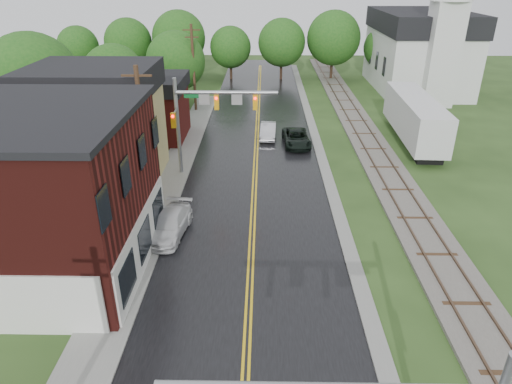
{
  "coord_description": "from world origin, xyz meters",
  "views": [
    {
      "loc": [
        0.62,
        -4.67,
        13.98
      ],
      "look_at": [
        0.25,
        16.7,
        3.5
      ],
      "focal_mm": 32.0,
      "sensor_mm": 36.0,
      "label": 1
    }
  ],
  "objects_px": {
    "church": "(423,43)",
    "suv_dark": "(296,138)",
    "utility_pole_c": "(193,67)",
    "semi_trailer": "(415,117)",
    "traffic_signal_far": "(206,109)",
    "utility_pole_b": "(143,136)",
    "pickup_white": "(169,225)",
    "tree_left_c": "(116,77)",
    "sedan_silver": "(268,131)",
    "tree_left_e": "(177,63)",
    "tree_left_b": "(35,83)"
  },
  "relations": [
    {
      "from": "tree_left_c",
      "to": "suv_dark",
      "type": "height_order",
      "value": "tree_left_c"
    },
    {
      "from": "traffic_signal_far",
      "to": "suv_dark",
      "type": "height_order",
      "value": "traffic_signal_far"
    },
    {
      "from": "utility_pole_b",
      "to": "pickup_white",
      "type": "height_order",
      "value": "utility_pole_b"
    },
    {
      "from": "traffic_signal_far",
      "to": "pickup_white",
      "type": "xyz_separation_m",
      "value": [
        -1.33,
        -8.9,
        -4.3
      ]
    },
    {
      "from": "church",
      "to": "pickup_white",
      "type": "distance_m",
      "value": 43.72
    },
    {
      "from": "church",
      "to": "semi_trailer",
      "type": "height_order",
      "value": "church"
    },
    {
      "from": "traffic_signal_far",
      "to": "utility_pole_b",
      "type": "height_order",
      "value": "utility_pole_b"
    },
    {
      "from": "utility_pole_b",
      "to": "suv_dark",
      "type": "relative_size",
      "value": 1.89
    },
    {
      "from": "suv_dark",
      "to": "tree_left_c",
      "type": "bearing_deg",
      "value": 155.45
    },
    {
      "from": "sedan_silver",
      "to": "tree_left_c",
      "type": "bearing_deg",
      "value": 165.46
    },
    {
      "from": "tree_left_b",
      "to": "sedan_silver",
      "type": "xyz_separation_m",
      "value": [
        18.89,
        3.34,
        -5.06
      ]
    },
    {
      "from": "utility_pole_c",
      "to": "semi_trailer",
      "type": "height_order",
      "value": "utility_pole_c"
    },
    {
      "from": "utility_pole_b",
      "to": "suv_dark",
      "type": "distance_m",
      "value": 15.78
    },
    {
      "from": "tree_left_b",
      "to": "pickup_white",
      "type": "bearing_deg",
      "value": -46.6
    },
    {
      "from": "traffic_signal_far",
      "to": "suv_dark",
      "type": "relative_size",
      "value": 1.54
    },
    {
      "from": "utility_pole_b",
      "to": "pickup_white",
      "type": "bearing_deg",
      "value": -62.84
    },
    {
      "from": "church",
      "to": "utility_pole_b",
      "type": "relative_size",
      "value": 2.22
    },
    {
      "from": "suv_dark",
      "to": "semi_trailer",
      "type": "bearing_deg",
      "value": 1.97
    },
    {
      "from": "church",
      "to": "utility_pole_b",
      "type": "distance_m",
      "value": 41.55
    },
    {
      "from": "tree_left_c",
      "to": "sedan_silver",
      "type": "height_order",
      "value": "tree_left_c"
    },
    {
      "from": "traffic_signal_far",
      "to": "tree_left_e",
      "type": "xyz_separation_m",
      "value": [
        -5.38,
        18.9,
        -0.16
      ]
    },
    {
      "from": "traffic_signal_far",
      "to": "pickup_white",
      "type": "distance_m",
      "value": 9.97
    },
    {
      "from": "traffic_signal_far",
      "to": "utility_pole_b",
      "type": "bearing_deg",
      "value": -123.68
    },
    {
      "from": "church",
      "to": "pickup_white",
      "type": "bearing_deg",
      "value": -124.84
    },
    {
      "from": "church",
      "to": "pickup_white",
      "type": "relative_size",
      "value": 4.33
    },
    {
      "from": "utility_pole_c",
      "to": "tree_left_b",
      "type": "bearing_deg",
      "value": -132.39
    },
    {
      "from": "utility_pole_b",
      "to": "sedan_silver",
      "type": "distance_m",
      "value": 15.92
    },
    {
      "from": "tree_left_e",
      "to": "sedan_silver",
      "type": "xyz_separation_m",
      "value": [
        9.89,
        -10.66,
        -4.16
      ]
    },
    {
      "from": "pickup_white",
      "to": "traffic_signal_far",
      "type": "bearing_deg",
      "value": 88.72
    },
    {
      "from": "tree_left_c",
      "to": "tree_left_e",
      "type": "distance_m",
      "value": 7.82
    },
    {
      "from": "church",
      "to": "utility_pole_c",
      "type": "xyz_separation_m",
      "value": [
        -26.8,
        -9.74,
        -1.11
      ]
    },
    {
      "from": "suv_dark",
      "to": "sedan_silver",
      "type": "height_order",
      "value": "suv_dark"
    },
    {
      "from": "utility_pole_c",
      "to": "semi_trailer",
      "type": "xyz_separation_m",
      "value": [
        20.68,
        -9.75,
        -2.36
      ]
    },
    {
      "from": "traffic_signal_far",
      "to": "semi_trailer",
      "type": "relative_size",
      "value": 0.57
    },
    {
      "from": "utility_pole_c",
      "to": "semi_trailer",
      "type": "relative_size",
      "value": 0.7
    },
    {
      "from": "tree_left_e",
      "to": "traffic_signal_far",
      "type": "bearing_deg",
      "value": -74.11
    },
    {
      "from": "utility_pole_c",
      "to": "pickup_white",
      "type": "distance_m",
      "value": 26.29
    },
    {
      "from": "tree_left_c",
      "to": "tree_left_e",
      "type": "xyz_separation_m",
      "value": [
        5.0,
        6.0,
        0.3
      ]
    },
    {
      "from": "tree_left_b",
      "to": "semi_trailer",
      "type": "distance_m",
      "value": 31.99
    },
    {
      "from": "traffic_signal_far",
      "to": "semi_trailer",
      "type": "bearing_deg",
      "value": 22.68
    },
    {
      "from": "church",
      "to": "traffic_signal_far",
      "type": "xyz_separation_m",
      "value": [
        -23.47,
        -26.74,
        -0.86
      ]
    },
    {
      "from": "tree_left_c",
      "to": "suv_dark",
      "type": "distance_m",
      "value": 18.97
    },
    {
      "from": "tree_left_b",
      "to": "tree_left_e",
      "type": "distance_m",
      "value": 16.67
    },
    {
      "from": "utility_pole_c",
      "to": "sedan_silver",
      "type": "xyz_separation_m",
      "value": [
        7.84,
        -8.76,
        -4.07
      ]
    },
    {
      "from": "tree_left_e",
      "to": "semi_trailer",
      "type": "distance_m",
      "value": 25.65
    },
    {
      "from": "traffic_signal_far",
      "to": "utility_pole_b",
      "type": "relative_size",
      "value": 0.82
    },
    {
      "from": "church",
      "to": "suv_dark",
      "type": "bearing_deg",
      "value": -128.84
    },
    {
      "from": "tree_left_b",
      "to": "tree_left_e",
      "type": "height_order",
      "value": "tree_left_b"
    },
    {
      "from": "traffic_signal_far",
      "to": "utility_pole_c",
      "type": "height_order",
      "value": "utility_pole_c"
    },
    {
      "from": "suv_dark",
      "to": "tree_left_b",
      "type": "bearing_deg",
      "value": -179.95
    }
  ]
}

